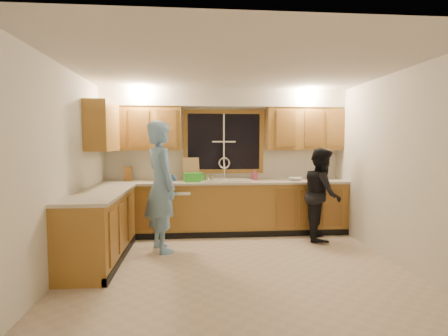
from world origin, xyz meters
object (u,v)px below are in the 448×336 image
Objects in this scene: sink at (225,184)px; woman at (322,194)px; dish_crate at (193,177)px; soap_bottle at (255,175)px; dishwasher at (176,211)px; man at (161,186)px; bowl at (295,179)px; knife_block at (128,174)px; stove at (87,238)px.

woman reaches higher than sink.
woman is 4.74× the size of dish_crate.
soap_bottle is (-0.98, 0.70, 0.26)m from woman.
sink is at bearing 0.99° from dishwasher.
man is at bearing -138.31° from sink.
dish_crate is at bearing -173.99° from sink.
dish_crate is 1.75× the size of soap_bottle.
woman is 6.39× the size of bowl.
dish_crate is 1.35× the size of bowl.
knife_block is 1.14m from dish_crate.
man is 1.90m from soap_bottle.
soap_bottle reaches higher than bowl.
soap_bottle is (1.56, 1.08, 0.07)m from man.
stove is (-0.95, -1.81, 0.04)m from dishwasher.
soap_bottle is (1.40, 0.19, 0.60)m from dishwasher.
woman reaches higher than dish_crate.
dish_crate reaches higher than stove.
stove is 3.52m from bowl.
soap_bottle is (0.55, 0.18, 0.15)m from sink.
soap_bottle is at bearing 7.80° from dishwasher.
sink is 3.51× the size of knife_block.
woman reaches higher than knife_block.
dishwasher is 3.49× the size of bowl.
knife_block is (-1.67, 0.12, 0.18)m from sink.
stove is 1.31m from man.
stove is 0.48× the size of man.
knife_block is at bearing 93.38° from woman.
dish_crate reaches higher than dishwasher.
knife_block is 2.22m from soap_bottle.
knife_block is 1.04× the size of bowl.
dish_crate is at bearing 179.37° from bowl.
soap_bottle is at bearing 40.43° from stove.
woman reaches higher than stove.
sink reaches higher than soap_bottle.
woman is at bearing -54.93° from bowl.
woman is (2.38, -0.51, 0.34)m from dishwasher.
woman is 2.15m from dish_crate.
man reaches higher than dish_crate.
dish_crate is 1.77m from bowl.
stove reaches higher than dishwasher.
woman reaches higher than bowl.
dishwasher is 0.66m from dish_crate.
dishwasher is 2.59× the size of dish_crate.
woman is 1.24m from soap_bottle.
bowl is at bearing 30.06° from stove.
stove is at bearing -139.57° from soap_bottle.
man is 5.98× the size of dish_crate.
knife_block is at bearing 176.01° from bowl.
stove is (-1.80, -1.82, -0.41)m from sink.
stove is at bearing -134.61° from sink.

